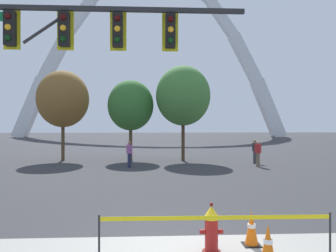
% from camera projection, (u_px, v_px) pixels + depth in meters
% --- Properties ---
extents(ground_plane, '(240.00, 240.00, 0.00)m').
position_uv_depth(ground_plane, '(170.00, 241.00, 7.41)').
color(ground_plane, '#333335').
extents(fire_hydrant, '(0.46, 0.48, 0.99)m').
position_uv_depth(fire_hydrant, '(211.00, 229.00, 6.69)').
color(fire_hydrant, '#5E0F0D').
rests_on(fire_hydrant, ground).
extents(caution_tape_barrier, '(4.43, 0.09, 0.85)m').
position_uv_depth(caution_tape_barrier, '(216.00, 228.00, 6.41)').
color(caution_tape_barrier, '#232326').
rests_on(caution_tape_barrier, ground).
extents(traffic_cone_by_hydrant, '(0.36, 0.36, 0.73)m').
position_uv_depth(traffic_cone_by_hydrant, '(268.00, 244.00, 6.15)').
color(traffic_cone_by_hydrant, black).
rests_on(traffic_cone_by_hydrant, ground).
extents(traffic_cone_mid_sidewalk, '(0.36, 0.36, 0.73)m').
position_uv_depth(traffic_cone_mid_sidewalk, '(251.00, 228.00, 7.10)').
color(traffic_cone_mid_sidewalk, black).
rests_on(traffic_cone_mid_sidewalk, ground).
extents(traffic_signal_gantry, '(7.82, 0.44, 6.00)m').
position_uv_depth(traffic_signal_gantry, '(48.00, 54.00, 8.92)').
color(traffic_signal_gantry, '#232326').
rests_on(traffic_signal_gantry, ground).
extents(monument_arch, '(60.19, 2.65, 39.19)m').
position_uv_depth(monument_arch, '(152.00, 58.00, 75.30)').
color(monument_arch, silver).
rests_on(monument_arch, ground).
extents(tree_far_left, '(3.70, 3.70, 6.48)m').
position_uv_depth(tree_far_left, '(63.00, 99.00, 24.50)').
color(tree_far_left, brown).
rests_on(tree_far_left, ground).
extents(tree_left_mid, '(3.34, 3.34, 5.84)m').
position_uv_depth(tree_left_mid, '(131.00, 105.00, 24.81)').
color(tree_left_mid, brown).
rests_on(tree_left_mid, ground).
extents(tree_center_left, '(3.89, 3.89, 6.81)m').
position_uv_depth(tree_center_left, '(183.00, 96.00, 24.32)').
color(tree_center_left, '#473323').
rests_on(tree_center_left, ground).
extents(pedestrian_walking_left, '(0.39, 0.37, 1.59)m').
position_uv_depth(pedestrian_walking_left, '(258.00, 153.00, 20.82)').
color(pedestrian_walking_left, brown).
rests_on(pedestrian_walking_left, ground).
extents(pedestrian_standing_center, '(0.30, 0.39, 1.59)m').
position_uv_depth(pedestrian_standing_center, '(255.00, 151.00, 22.54)').
color(pedestrian_standing_center, '#38383D').
rests_on(pedestrian_standing_center, ground).
extents(pedestrian_walking_right, '(0.37, 0.39, 1.59)m').
position_uv_depth(pedestrian_walking_right, '(129.00, 154.00, 20.43)').
color(pedestrian_walking_right, '#232847').
rests_on(pedestrian_walking_right, ground).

